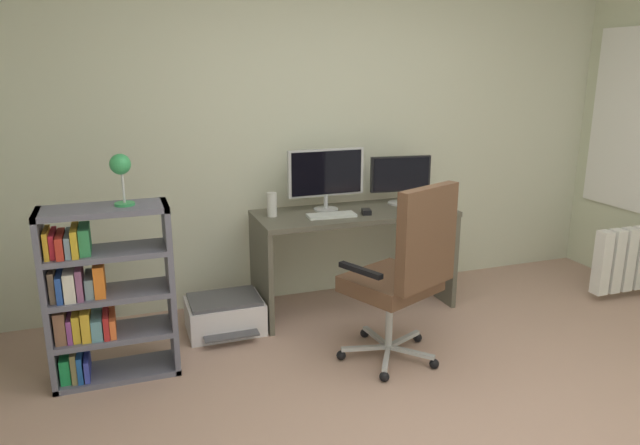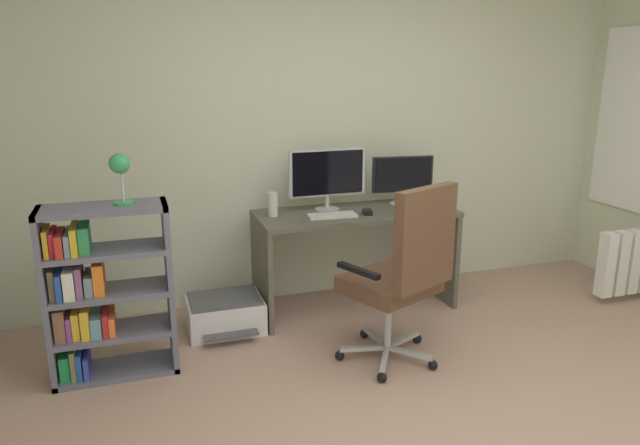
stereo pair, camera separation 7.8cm
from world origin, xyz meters
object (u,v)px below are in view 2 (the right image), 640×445
desktop_speaker (273,204)px  bookshelf (98,294)px  monitor_secondary (403,177)px  computer_mouse (367,212)px  printer (225,314)px  desk (355,238)px  monitor_main (327,175)px  keyboard (332,215)px  desk_lamp (120,168)px  office_chair (404,269)px

desktop_speaker → bookshelf: (-1.16, -0.51, -0.33)m
monitor_secondary → computer_mouse: size_ratio=4.71×
printer → desktop_speaker: bearing=19.8°
desk → monitor_main: (-0.19, 0.10, 0.46)m
desk → monitor_main: bearing=151.8°
keyboard → desk_lamp: desk_lamp is taller
bookshelf → keyboard: bearing=13.0°
monitor_secondary → office_chair: office_chair is taller
desk_lamp → office_chair: bearing=-16.2°
monitor_secondary → printer: size_ratio=0.92×
monitor_secondary → office_chair: size_ratio=0.42×
desk → computer_mouse: size_ratio=14.51×
keyboard → desktop_speaker: bearing=162.6°
monitor_secondary → computer_mouse: 0.47m
bookshelf → computer_mouse: bearing=10.9°
keyboard → printer: (-0.78, 0.01, -0.64)m
monitor_secondary → printer: monitor_secondary is taller
monitor_secondary → desk_lamp: (-2.00, -0.56, 0.26)m
desk → computer_mouse: computer_mouse is taller
desk_lamp → computer_mouse: bearing=12.1°
desk → computer_mouse: (0.05, -0.11, 0.22)m
desk → desk_lamp: size_ratio=5.02×
desk → monitor_main: 0.51m
keyboard → printer: 1.01m
desk → office_chair: size_ratio=1.28×
bookshelf → office_chair: bearing=-14.5°
desk → desk_lamp: 1.78m
monitor_secondary → desk_lamp: bearing=-164.5°
keyboard → printer: bearing=-177.3°
desk → desktop_speaker: size_ratio=8.53×
monitor_secondary → keyboard: monitor_secondary is taller
monitor_main → bookshelf: size_ratio=0.56×
desk_lamp → printer: size_ratio=0.57×
office_chair → printer: 1.34m
computer_mouse → desktop_speaker: 0.68m
monitor_secondary → desk_lamp: desk_lamp is taller
monitor_secondary → keyboard: 0.69m
computer_mouse → desk_lamp: size_ratio=0.35×
monitor_main → desk_lamp: (-1.40, -0.56, 0.21)m
computer_mouse → desk_lamp: (-1.63, -0.35, 0.46)m
monitor_main → desktop_speaker: 0.46m
desk_lamp → bookshelf: bearing=179.8°
office_chair → monitor_secondary: bearing=64.8°
desktop_speaker → computer_mouse: bearing=-13.5°
desktop_speaker → bookshelf: bookshelf is taller
keyboard → bookshelf: 1.62m
keyboard → computer_mouse: 0.26m
desk → keyboard: keyboard is taller
desk → monitor_secondary: monitor_secondary is taller
desk → keyboard: (-0.22, -0.10, 0.21)m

